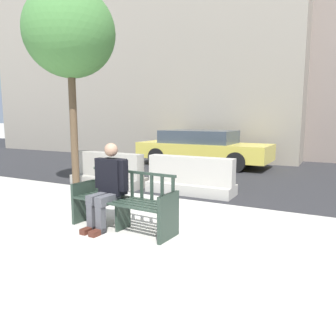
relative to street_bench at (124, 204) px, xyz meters
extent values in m
plane|color=#B7B2A8|center=(0.79, -0.57, -0.40)|extent=(200.00, 200.00, 0.00)
cube|color=#28282B|center=(0.79, 8.13, -0.39)|extent=(120.00, 12.00, 0.01)
cube|color=#28382D|center=(-0.82, 0.03, -0.07)|extent=(0.09, 0.52, 0.66)
cube|color=#28382D|center=(0.82, -0.09, -0.07)|extent=(0.09, 0.52, 0.66)
cube|color=#28382D|center=(0.00, -0.03, -0.17)|extent=(0.06, 0.33, 0.45)
cube|color=#28382D|center=(-0.02, -0.26, 0.05)|extent=(1.60, 0.19, 0.02)
cube|color=#28382D|center=(-0.01, -0.14, 0.05)|extent=(1.60, 0.19, 0.02)
cube|color=#28382D|center=(0.00, -0.03, 0.05)|extent=(1.60, 0.19, 0.02)
cube|color=#28382D|center=(0.01, 0.09, 0.05)|extent=(1.60, 0.19, 0.02)
cube|color=#28382D|center=(0.01, 0.20, 0.05)|extent=(1.60, 0.19, 0.02)
cube|color=#28382D|center=(0.02, 0.21, 0.46)|extent=(1.60, 0.15, 0.04)
cube|color=#28382D|center=(-0.73, 0.27, 0.25)|extent=(0.05, 0.03, 0.38)
cube|color=#28382D|center=(-0.55, 0.25, 0.25)|extent=(0.05, 0.03, 0.38)
cube|color=#28382D|center=(-0.36, 0.24, 0.25)|extent=(0.05, 0.03, 0.38)
cube|color=#28382D|center=(-0.17, 0.23, 0.25)|extent=(0.05, 0.03, 0.38)
cube|color=#28382D|center=(0.02, 0.21, 0.25)|extent=(0.05, 0.03, 0.38)
cube|color=#28382D|center=(0.20, 0.20, 0.25)|extent=(0.05, 0.03, 0.38)
cube|color=#28382D|center=(0.39, 0.19, 0.25)|extent=(0.05, 0.03, 0.38)
cube|color=#28382D|center=(0.58, 0.17, 0.25)|extent=(0.05, 0.03, 0.38)
cube|color=#28382D|center=(0.76, 0.16, 0.25)|extent=(0.05, 0.03, 0.38)
cube|color=#28382D|center=(-0.82, 0.01, 0.25)|extent=(0.08, 0.46, 0.03)
cube|color=#28382D|center=(0.81, -0.11, 0.25)|extent=(0.08, 0.46, 0.03)
cube|color=black|center=(-0.24, 0.06, 0.39)|extent=(0.42, 0.27, 0.56)
sphere|color=#9E755B|center=(-0.25, 0.04, 0.81)|extent=(0.21, 0.21, 0.21)
cube|color=#4C4C51|center=(-0.35, -0.15, 0.08)|extent=(0.17, 0.45, 0.14)
cube|color=#4C4C51|center=(-0.17, -0.16, 0.08)|extent=(0.17, 0.45, 0.14)
cube|color=#4C4C51|center=(-0.36, -0.32, -0.17)|extent=(0.12, 0.12, 0.45)
cube|color=#4C4C51|center=(-0.18, -0.33, -0.17)|extent=(0.12, 0.12, 0.45)
cube|color=#4C2319|center=(-0.37, -0.40, -0.36)|extent=(0.13, 0.27, 0.08)
cube|color=#4C2319|center=(-0.19, -0.41, -0.36)|extent=(0.13, 0.27, 0.08)
cube|color=black|center=(-0.49, 0.05, 0.43)|extent=(0.10, 0.13, 0.48)
cube|color=black|center=(0.00, 0.01, 0.43)|extent=(0.10, 0.13, 0.48)
cube|color=#ADA89E|center=(-0.06, 2.68, -0.28)|extent=(2.00, 0.69, 0.24)
cube|color=#ADA89E|center=(-0.06, 2.68, 0.14)|extent=(2.00, 0.31, 0.60)
cube|color=#9E998E|center=(-2.26, 2.53, -0.28)|extent=(2.03, 0.76, 0.24)
cube|color=#9E998E|center=(-2.26, 2.53, 0.14)|extent=(2.01, 0.38, 0.60)
cylinder|color=brown|center=(-2.77, 1.93, 1.14)|extent=(0.17, 0.17, 3.07)
ellipsoid|color=#477F3D|center=(-2.77, 1.93, 3.24)|extent=(2.08, 2.08, 2.04)
cube|color=#DBC64C|center=(-1.39, 6.88, 0.14)|extent=(4.71, 1.83, 0.56)
cube|color=#38424C|center=(-1.58, 6.88, 0.65)|extent=(2.61, 1.57, 0.45)
cylinder|color=black|center=(0.08, 7.64, -0.08)|extent=(0.65, 0.24, 0.64)
cylinder|color=black|center=(0.04, 6.04, -0.08)|extent=(0.65, 0.24, 0.64)
cylinder|color=black|center=(-2.82, 7.72, -0.08)|extent=(0.65, 0.24, 0.64)
cylinder|color=black|center=(-2.86, 6.11, -0.08)|extent=(0.65, 0.24, 0.64)
camera|label=1|loc=(2.85, -4.01, 1.29)|focal=35.00mm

